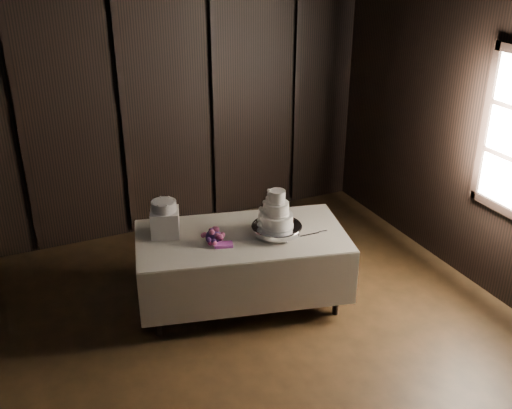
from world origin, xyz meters
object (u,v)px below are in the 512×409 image
Objects in this scene: box_pedestal at (165,222)px; bouquet at (214,236)px; display_table at (242,266)px; small_cake at (164,206)px; cake_stand at (277,230)px; wedding_cake at (275,213)px.

bouquet is at bearing -42.11° from box_pedestal.
display_table is at bearing -25.51° from box_pedestal.
box_pedestal reaches higher than bouquet.
bouquet is 1.61× the size of small_cake.
cake_stand is at bearing -24.36° from small_cake.
bouquet is at bearing -42.11° from small_cake.
wedding_cake is at bearing -25.74° from small_cake.
display_table is at bearing -25.51° from small_cake.
display_table is 9.28× the size of small_cake.
cake_stand is 0.19m from wedding_cake.
cake_stand is at bearing -10.16° from bouquet.
small_cake is at bearing 155.64° from cake_stand.
box_pedestal is at bearing 137.89° from bouquet.
box_pedestal is at bearing -90.00° from small_cake.
wedding_cake is 1.04m from small_cake.
wedding_cake is 0.97× the size of bouquet.
small_cake is at bearing 176.50° from wedding_cake.
box_pedestal is 0.17m from small_cake.
box_pedestal reaches higher than display_table.
cake_stand is 1.09m from small_cake.
bouquet is (-0.29, -0.02, 0.40)m from display_table.
display_table is at bearing 3.35° from bouquet.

